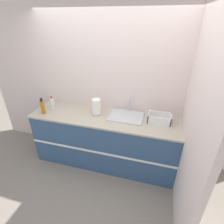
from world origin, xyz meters
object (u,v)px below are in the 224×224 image
object	(u,v)px
sink	(126,116)
bottle_white_spray	(52,103)
dish_rack	(159,119)
bottle_amber	(43,107)
paper_towel_roll	(96,107)

from	to	relation	value
sink	bottle_white_spray	size ratio (longest dim) A/B	2.30
dish_rack	bottle_amber	size ratio (longest dim) A/B	1.24
sink	bottle_white_spray	world-z (taller)	sink
paper_towel_roll	sink	bearing A→B (deg)	6.25
paper_towel_roll	dish_rack	bearing A→B (deg)	1.79
bottle_amber	bottle_white_spray	bearing A→B (deg)	76.41
paper_towel_roll	dish_rack	distance (m)	1.01
bottle_white_spray	paper_towel_roll	bearing A→B (deg)	0.32
dish_rack	sink	bearing A→B (deg)	177.55
sink	bottle_white_spray	distance (m)	1.32
sink	dish_rack	bearing A→B (deg)	-2.45
paper_towel_roll	dish_rack	world-z (taller)	paper_towel_roll
paper_towel_roll	dish_rack	size ratio (longest dim) A/B	0.80
dish_rack	bottle_amber	bearing A→B (deg)	-172.65
dish_rack	bottle_white_spray	size ratio (longest dim) A/B	1.45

